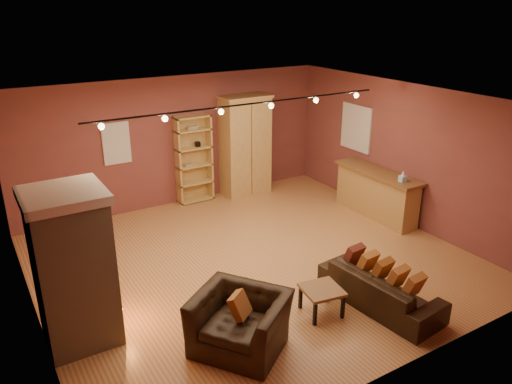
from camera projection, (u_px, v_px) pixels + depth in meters
floor at (254, 261)px, 8.70m from camera, size 7.00×7.00×0.00m
ceiling at (253, 101)px, 7.69m from camera, size 7.00×7.00×0.00m
back_wall at (176, 141)px, 10.79m from camera, size 7.00×0.02×2.80m
left_wall at (24, 235)px, 6.50m from camera, size 0.02×6.50×2.80m
right_wall at (404, 154)px, 9.89m from camera, size 0.02×6.50×2.80m
fireplace at (74, 268)px, 6.37m from camera, size 1.01×0.98×2.12m
back_window at (116, 143)px, 10.09m from camera, size 0.56×0.04×0.86m
bookcase at (193, 158)px, 11.01m from camera, size 0.80×0.31×1.96m
armoire at (245, 145)px, 11.40m from camera, size 1.13×0.64×2.30m
bar_counter at (376, 193)px, 10.36m from camera, size 0.56×2.07×0.99m
tissue_box at (403, 177)px, 9.57m from camera, size 0.15×0.15×0.23m
right_window at (356, 128)px, 10.91m from camera, size 0.05×0.90×1.00m
loveseat at (381, 282)px, 7.32m from camera, size 0.74×1.94×0.78m
armchair at (240, 314)px, 6.38m from camera, size 1.28×1.37×1.01m
coffee_table at (322, 292)px, 7.14m from camera, size 0.62×0.62×0.41m
track_rail at (247, 106)px, 7.90m from camera, size 5.20×0.09×0.13m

